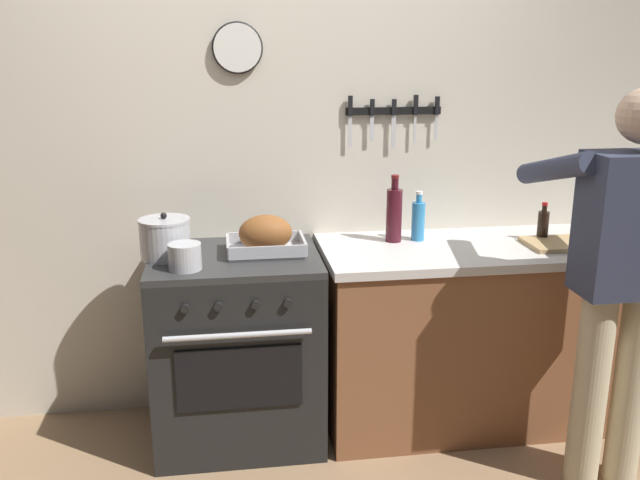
{
  "coord_description": "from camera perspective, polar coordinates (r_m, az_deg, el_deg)",
  "views": [
    {
      "loc": [
        -0.26,
        -1.95,
        1.8
      ],
      "look_at": [
        0.15,
        0.85,
        0.99
      ],
      "focal_mm": 38.16,
      "sensor_mm": 36.0,
      "label": 1
    }
  ],
  "objects": [
    {
      "name": "stock_pot",
      "position": [
        3.07,
        -12.86,
        0.15
      ],
      "size": [
        0.23,
        0.23,
        0.2
      ],
      "color": "#B7B7BC",
      "rests_on": "stove"
    },
    {
      "name": "saucepan",
      "position": [
        2.9,
        -11.27,
        -1.37
      ],
      "size": [
        0.14,
        0.14,
        0.11
      ],
      "color": "#B7B7BC",
      "rests_on": "stove"
    },
    {
      "name": "person_cook",
      "position": [
        2.95,
        24.03,
        -2.22
      ],
      "size": [
        0.51,
        0.63,
        1.66
      ],
      "rotation": [
        0.0,
        0.0,
        1.57
      ],
      "color": "#C6B793",
      "rests_on": "ground"
    },
    {
      "name": "bottle_wine_red",
      "position": [
        3.25,
        6.23,
        2.2
      ],
      "size": [
        0.08,
        0.08,
        0.32
      ],
      "color": "#47141E",
      "rests_on": "counter_block"
    },
    {
      "name": "cutting_board",
      "position": [
        3.4,
        19.82,
        -0.27
      ],
      "size": [
        0.36,
        0.24,
        0.02
      ],
      "primitive_type": "cube",
      "color": "tan",
      "rests_on": "counter_block"
    },
    {
      "name": "wall_back",
      "position": [
        3.35,
        -3.8,
        7.27
      ],
      "size": [
        6.0,
        0.13,
        2.6
      ],
      "color": "beige",
      "rests_on": "ground"
    },
    {
      "name": "bottle_soy_sauce",
      "position": [
        3.44,
        18.2,
        1.22
      ],
      "size": [
        0.05,
        0.05,
        0.19
      ],
      "color": "black",
      "rests_on": "counter_block"
    },
    {
      "name": "stove",
      "position": [
        3.23,
        -6.94,
        -8.9
      ],
      "size": [
        0.76,
        0.67,
        0.9
      ],
      "color": "black",
      "rests_on": "ground"
    },
    {
      "name": "counter_block",
      "position": [
        3.55,
        16.98,
        -7.07
      ],
      "size": [
        2.03,
        0.65,
        0.9
      ],
      "color": "brown",
      "rests_on": "ground"
    },
    {
      "name": "roasting_pan",
      "position": [
        3.07,
        -4.59,
        0.33
      ],
      "size": [
        0.35,
        0.26,
        0.18
      ],
      "color": "#B7B7BC",
      "rests_on": "stove"
    },
    {
      "name": "bottle_dish_soap",
      "position": [
        3.3,
        8.24,
        1.68
      ],
      "size": [
        0.06,
        0.06,
        0.24
      ],
      "color": "#338CCC",
      "rests_on": "counter_block"
    }
  ]
}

